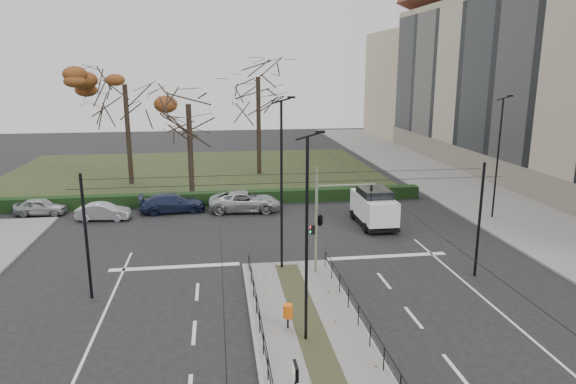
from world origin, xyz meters
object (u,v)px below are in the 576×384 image
streetlamp_median_near (307,238)px  streetlamp_sidewalk (498,157)px  traffic_light (322,218)px  parked_car_fourth (245,201)px  parked_car_second (104,212)px  info_panel (295,379)px  streetlamp_median_far (282,184)px  litter_bin (288,311)px  bare_tree_near (189,111)px  white_van (374,206)px  bare_tree_center (258,84)px  parked_car_first (41,207)px  parked_car_third (172,203)px  rust_tree (125,84)px

streetlamp_median_near → streetlamp_sidewalk: size_ratio=0.95×
traffic_light → parked_car_fourth: traffic_light is taller
parked_car_fourth → traffic_light: bearing=-161.9°
streetlamp_sidewalk → parked_car_second: (-27.69, 3.57, -3.92)m
info_panel → streetlamp_median_far: 13.07m
litter_bin → streetlamp_median_near: size_ratio=0.13×
bare_tree_near → parked_car_fourth: bearing=-50.0°
streetlamp_median_far → parked_car_fourth: size_ratio=1.67×
white_van → bare_tree_near: (-12.73, 9.77, 5.85)m
white_van → bare_tree_center: bearing=108.8°
litter_bin → white_van: size_ratio=0.21×
parked_car_first → bare_tree_center: bare_tree_center is taller
parked_car_third → bare_tree_near: 7.99m
info_panel → rust_tree: size_ratio=0.18×
litter_bin → streetlamp_median_near: streetlamp_median_near is taller
streetlamp_sidewalk → parked_car_third: streetlamp_sidewalk is taller
streetlamp_sidewalk → streetlamp_median_far: bearing=-155.2°
white_van → streetlamp_median_near: bearing=-116.3°
streetlamp_median_far → info_panel: bearing=-95.6°
traffic_light → rust_tree: size_ratio=0.42×
streetlamp_sidewalk → white_van: 9.53m
info_panel → parked_car_third: 25.81m
bare_tree_center → parked_car_first: bearing=-143.5°
bare_tree_center → traffic_light: bearing=-87.9°
parked_car_second → rust_tree: (0.16, 11.71, 8.56)m
white_van → parked_car_third: bearing=159.3°
bare_tree_center → white_van: bearing=-71.2°
traffic_light → streetlamp_sidewalk: size_ratio=0.58×
streetlamp_median_near → rust_tree: 32.76m
parked_car_third → white_van: 14.98m
rust_tree → streetlamp_median_near: bearing=-69.7°
traffic_light → bare_tree_near: 19.71m
bare_tree_center → litter_bin: bearing=-92.8°
info_panel → bare_tree_center: (2.22, 38.52, 7.25)m
litter_bin → parked_car_fourth: size_ratio=0.19×
bare_tree_center → parked_car_second: bearing=-130.0°
rust_tree → bare_tree_near: size_ratio=1.17×
streetlamp_median_far → rust_tree: rust_tree is taller
rust_tree → bare_tree_near: rust_tree is taller
parked_car_third → bare_tree_center: bearing=-36.0°
streetlamp_median_far → bare_tree_center: size_ratio=0.70×
streetlamp_median_near → bare_tree_center: bare_tree_center is taller
bare_tree_center → streetlamp_median_near: bearing=-91.7°
litter_bin → streetlamp_median_far: (0.61, 6.60, 3.87)m
streetlamp_sidewalk → parked_car_fourth: size_ratio=1.59×
parked_car_fourth → bare_tree_center: bare_tree_center is taller
parked_car_fourth → bare_tree_near: bearing=43.9°
bare_tree_near → parked_car_first: bearing=-160.1°
info_panel → parked_car_second: size_ratio=0.57×
traffic_light → parked_car_first: bearing=142.8°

